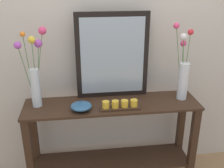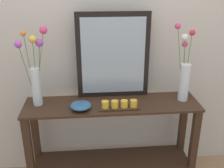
{
  "view_description": "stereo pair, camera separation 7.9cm",
  "coord_description": "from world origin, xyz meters",
  "px_view_note": "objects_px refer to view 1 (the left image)",
  "views": [
    {
      "loc": [
        -0.25,
        -1.93,
        1.77
      ],
      "look_at": [
        0.0,
        0.0,
        0.96
      ],
      "focal_mm": 42.97,
      "sensor_mm": 36.0,
      "label": 1
    },
    {
      "loc": [
        -0.17,
        -1.94,
        1.77
      ],
      "look_at": [
        0.0,
        0.0,
        0.96
      ],
      "focal_mm": 42.97,
      "sensor_mm": 36.0,
      "label": 2
    }
  ],
  "objects_px": {
    "tall_vase_left": "(35,73)",
    "decorative_bowl": "(81,106)",
    "vase_right": "(183,73)",
    "candle_tray": "(120,105)",
    "console_table": "(112,135)",
    "mirror_leaning": "(112,56)"
  },
  "relations": [
    {
      "from": "decorative_bowl",
      "to": "candle_tray",
      "type": "bearing_deg",
      "value": -2.21
    },
    {
      "from": "tall_vase_left",
      "to": "decorative_bowl",
      "type": "relative_size",
      "value": 3.76
    },
    {
      "from": "vase_right",
      "to": "candle_tray",
      "type": "bearing_deg",
      "value": -167.17
    },
    {
      "from": "console_table",
      "to": "mirror_leaning",
      "type": "bearing_deg",
      "value": 81.42
    },
    {
      "from": "mirror_leaning",
      "to": "vase_right",
      "type": "bearing_deg",
      "value": -12.02
    },
    {
      "from": "console_table",
      "to": "decorative_bowl",
      "type": "height_order",
      "value": "decorative_bowl"
    },
    {
      "from": "console_table",
      "to": "candle_tray",
      "type": "height_order",
      "value": "candle_tray"
    },
    {
      "from": "mirror_leaning",
      "to": "vase_right",
      "type": "xyz_separation_m",
      "value": [
        0.57,
        -0.12,
        -0.13
      ]
    },
    {
      "from": "mirror_leaning",
      "to": "console_table",
      "type": "bearing_deg",
      "value": -98.58
    },
    {
      "from": "console_table",
      "to": "tall_vase_left",
      "type": "relative_size",
      "value": 2.32
    },
    {
      "from": "candle_tray",
      "to": "vase_right",
      "type": "bearing_deg",
      "value": 12.83
    },
    {
      "from": "console_table",
      "to": "mirror_leaning",
      "type": "xyz_separation_m",
      "value": [
        0.02,
        0.15,
        0.66
      ]
    },
    {
      "from": "candle_tray",
      "to": "decorative_bowl",
      "type": "distance_m",
      "value": 0.3
    },
    {
      "from": "tall_vase_left",
      "to": "candle_tray",
      "type": "height_order",
      "value": "tall_vase_left"
    },
    {
      "from": "console_table",
      "to": "decorative_bowl",
      "type": "xyz_separation_m",
      "value": [
        -0.25,
        -0.08,
        0.34
      ]
    },
    {
      "from": "tall_vase_left",
      "to": "candle_tray",
      "type": "bearing_deg",
      "value": -12.38
    },
    {
      "from": "tall_vase_left",
      "to": "vase_right",
      "type": "xyz_separation_m",
      "value": [
        1.18,
        -0.02,
        -0.05
      ]
    },
    {
      "from": "vase_right",
      "to": "candle_tray",
      "type": "xyz_separation_m",
      "value": [
        -0.54,
        -0.12,
        -0.2
      ]
    },
    {
      "from": "tall_vase_left",
      "to": "decorative_bowl",
      "type": "height_order",
      "value": "tall_vase_left"
    },
    {
      "from": "tall_vase_left",
      "to": "decorative_bowl",
      "type": "distance_m",
      "value": 0.44
    },
    {
      "from": "console_table",
      "to": "decorative_bowl",
      "type": "relative_size",
      "value": 8.72
    },
    {
      "from": "mirror_leaning",
      "to": "vase_right",
      "type": "relative_size",
      "value": 1.14
    }
  ]
}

